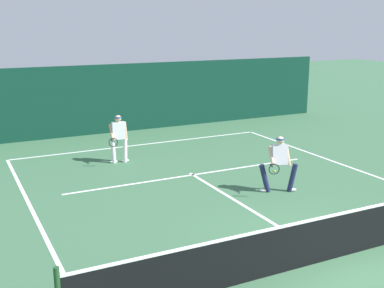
{
  "coord_description": "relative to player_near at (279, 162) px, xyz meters",
  "views": [
    {
      "loc": [
        -6.52,
        -6.8,
        4.62
      ],
      "look_at": [
        -0.05,
        6.17,
        1.0
      ],
      "focal_mm": 46.1,
      "sensor_mm": 36.0,
      "label": 1
    }
  ],
  "objects": [
    {
      "name": "tennis_ball",
      "position": [
        1.01,
        1.55,
        -0.84
      ],
      "size": [
        0.07,
        0.07,
        0.07
      ],
      "primitive_type": "sphere",
      "color": "#D1E033",
      "rests_on": "ground_plane"
    },
    {
      "name": "court_line_baseline_far",
      "position": [
        -1.43,
        6.75,
        -0.87
      ],
      "size": [
        9.88,
        0.1,
        0.01
      ],
      "primitive_type": "cube",
      "color": "white",
      "rests_on": "ground_plane"
    },
    {
      "name": "court_line_service",
      "position": [
        -1.43,
        2.44,
        -0.87
      ],
      "size": [
        8.05,
        0.1,
        0.01
      ],
      "primitive_type": "cube",
      "color": "white",
      "rests_on": "ground_plane"
    },
    {
      "name": "tennis_net",
      "position": [
        -1.43,
        -3.77,
        -0.37
      ],
      "size": [
        10.83,
        0.09,
        1.1
      ],
      "color": "#1E4723",
      "rests_on": "ground_plane"
    },
    {
      "name": "ground_plane",
      "position": [
        -1.43,
        -3.77,
        -0.87
      ],
      "size": [
        80.0,
        80.0,
        0.0
      ],
      "primitive_type": "plane",
      "color": "#3A6746"
    },
    {
      "name": "player_near",
      "position": [
        0.0,
        0.0,
        0.0
      ],
      "size": [
        1.14,
        0.86,
        1.59
      ],
      "rotation": [
        0.0,
        0.0,
        2.74
      ],
      "color": "#1E234C",
      "rests_on": "ground_plane"
    },
    {
      "name": "back_fence_windscreen",
      "position": [
        -1.43,
        9.36,
        0.58
      ],
      "size": [
        20.11,
        0.12,
        2.89
      ],
      "primitive_type": "cube",
      "color": "#0C3426",
      "rests_on": "ground_plane"
    },
    {
      "name": "court_line_centre",
      "position": [
        -1.43,
        -0.57,
        -0.87
      ],
      "size": [
        0.1,
        6.4,
        0.01
      ],
      "primitive_type": "cube",
      "color": "white",
      "rests_on": "ground_plane"
    },
    {
      "name": "player_far",
      "position": [
        -3.02,
        4.78,
        0.02
      ],
      "size": [
        0.84,
        0.89,
        1.62
      ],
      "rotation": [
        0.0,
        0.0,
        3.0
      ],
      "color": "silver",
      "rests_on": "ground_plane"
    }
  ]
}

